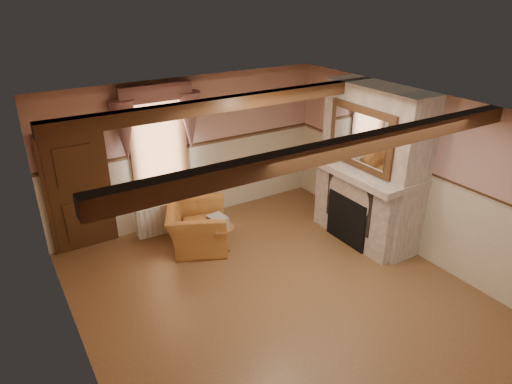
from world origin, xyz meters
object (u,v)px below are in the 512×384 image
radiator (155,220)px  oil_lamp (352,153)px  armchair (197,227)px  side_table (221,241)px  mantel_clock (335,148)px  bowl (357,161)px

radiator → oil_lamp: 3.80m
armchair → side_table: bearing=-132.0°
radiator → mantel_clock: (3.13, -1.30, 1.22)m
armchair → side_table: (0.21, -0.50, -0.10)m
mantel_clock → side_table: bearing=179.7°
radiator → bowl: size_ratio=2.10×
radiator → oil_lamp: (3.13, -1.75, 1.26)m
side_table → armchair: bearing=113.2°
side_table → bowl: (2.44, -0.62, 1.19)m
bowl → oil_lamp: bearing=90.0°
radiator → armchair: bearing=-55.2°
bowl → oil_lamp: oil_lamp is taller
side_table → oil_lamp: size_ratio=1.96×
armchair → radiator: size_ratio=1.66×
side_table → mantel_clock: 2.74m
bowl → armchair: bearing=157.2°
side_table → radiator: bearing=118.6°
armchair → oil_lamp: 3.06m
bowl → mantel_clock: (0.00, 0.61, 0.06)m
armchair → radiator: bearing=56.6°
side_table → bowl: bearing=-14.2°
bowl → mantel_clock: bearing=90.0°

